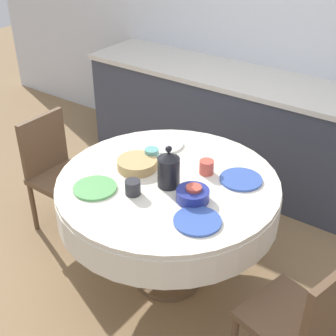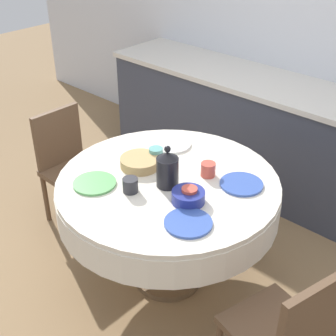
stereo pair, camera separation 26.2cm
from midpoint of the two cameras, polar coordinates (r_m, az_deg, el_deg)
The scene contains 17 objects.
ground_plane at distance 3.14m, azimuth -2.45°, elevation -13.22°, with size 12.00×12.00×0.00m, color #8E704C.
wall_back at distance 3.82m, azimuth 13.59°, elevation 16.92°, with size 7.00×0.05×2.60m.
kitchen_counter at distance 3.83m, azimuth 10.01°, elevation 3.77°, with size 3.24×0.64×0.91m.
dining_table at distance 2.73m, azimuth -2.75°, elevation -3.75°, with size 1.29×1.29×0.76m.
chair_left at distance 2.33m, azimuth 13.01°, elevation -17.62°, with size 0.49×0.49×0.85m.
chair_right at distance 3.43m, azimuth -15.55°, elevation -0.12°, with size 0.41×0.41×0.85m.
plate_near_left at distance 2.63m, azimuth -11.74°, elevation -2.50°, with size 0.24×0.24×0.01m, color #5BA85B.
cup_near_left at distance 2.54m, azimuth -7.27°, elevation -2.47°, with size 0.09×0.09×0.08m, color #28282D.
plate_near_right at distance 2.34m, azimuth 0.39°, elevation -6.59°, with size 0.24×0.24×0.01m, color #3856AD.
cup_near_right at distance 2.48m, azimuth 0.13°, elevation -3.18°, with size 0.09×0.09×0.08m, color #CC4C3D.
plate_far_left at distance 3.01m, azimuth -2.91°, elevation 2.84°, with size 0.24×0.24×0.01m, color white.
cup_far_left at distance 2.83m, azimuth -4.65°, elevation 1.50°, with size 0.09×0.09×0.08m, color #5BA39E.
plate_far_right at distance 2.67m, azimuth 6.12°, elevation -1.48°, with size 0.24×0.24×0.01m, color #3856AD.
cup_far_right at distance 2.70m, azimuth 1.96°, elevation 0.03°, with size 0.09×0.09×0.08m, color #CC4C3D.
coffee_carafe at distance 2.56m, azimuth -2.85°, elevation -0.23°, with size 0.12×0.12×0.25m.
bread_basket at distance 2.77m, azimuth -6.45°, elevation 0.45°, with size 0.24×0.24×0.06m, color tan.
fruit_bowl at distance 2.48m, azimuth 0.01°, elevation -3.42°, with size 0.18×0.18×0.06m, color navy.
Camera 1 is at (1.30, -1.82, 2.20)m, focal length 50.00 mm.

